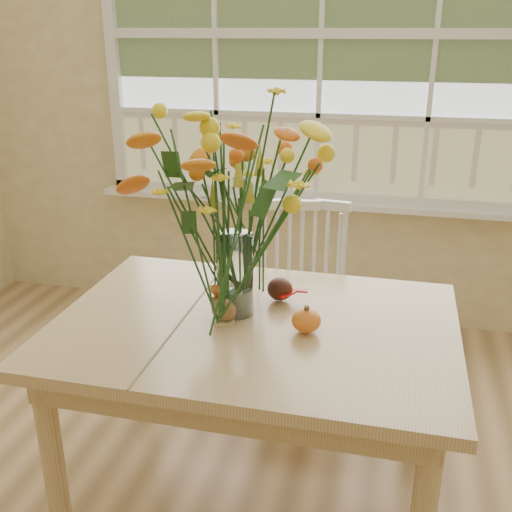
# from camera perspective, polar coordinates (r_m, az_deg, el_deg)

# --- Properties ---
(wall_back) EXTENTS (4.00, 0.02, 2.70)m
(wall_back) POSITION_cam_1_polar(r_m,az_deg,el_deg) (3.22, 6.19, 16.78)
(wall_back) COLOR tan
(wall_back) RESTS_ON floor
(window) EXTENTS (2.42, 0.12, 1.74)m
(window) POSITION_cam_1_polar(r_m,az_deg,el_deg) (3.17, 6.23, 20.00)
(window) COLOR silver
(window) RESTS_ON wall_back
(dining_table) EXTENTS (1.29, 0.92, 0.69)m
(dining_table) POSITION_cam_1_polar(r_m,az_deg,el_deg) (1.99, -0.14, -8.61)
(dining_table) COLOR tan
(dining_table) RESTS_ON floor
(windsor_chair) EXTENTS (0.46, 0.45, 0.87)m
(windsor_chair) POSITION_cam_1_polar(r_m,az_deg,el_deg) (2.63, 4.31, -3.61)
(windsor_chair) COLOR white
(windsor_chair) RESTS_ON floor
(flower_vase) EXTENTS (0.57, 0.57, 0.68)m
(flower_vase) POSITION_cam_1_polar(r_m,az_deg,el_deg) (1.86, -2.12, 6.00)
(flower_vase) COLOR white
(flower_vase) RESTS_ON dining_table
(pumpkin) EXTENTS (0.09, 0.09, 0.07)m
(pumpkin) POSITION_cam_1_polar(r_m,az_deg,el_deg) (1.87, 4.80, -6.26)
(pumpkin) COLOR orange
(pumpkin) RESTS_ON dining_table
(turkey_figurine) EXTENTS (0.11, 0.09, 0.11)m
(turkey_figurine) POSITION_cam_1_polar(r_m,az_deg,el_deg) (1.92, -3.11, -5.15)
(turkey_figurine) COLOR #CCB78C
(turkey_figurine) RESTS_ON dining_table
(dark_gourd) EXTENTS (0.13, 0.10, 0.08)m
(dark_gourd) POSITION_cam_1_polar(r_m,az_deg,el_deg) (2.07, 2.29, -3.26)
(dark_gourd) COLOR #38160F
(dark_gourd) RESTS_ON dining_table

